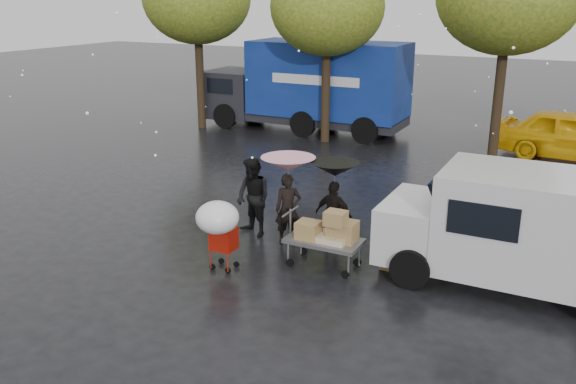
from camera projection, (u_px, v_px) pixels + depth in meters
The scene contains 14 objects.
ground at pixel (286, 257), 12.68m from camera, with size 90.00×90.00×0.00m, color black.
person_pink at pixel (288, 209), 13.19m from camera, with size 0.57×0.37×1.57m, color black.
person_middle at pixel (253, 197), 13.62m from camera, with size 0.87×0.68×1.79m, color black.
person_black at pixel (334, 215), 12.93m from camera, with size 0.88×0.37×1.50m, color black.
umbrella_pink at pixel (288, 164), 12.87m from camera, with size 1.17×1.17×1.95m.
umbrella_black at pixel (335, 169), 12.61m from camera, with size 1.03×1.03×1.92m.
vendor_cart at pixel (328, 233), 12.02m from camera, with size 1.52×0.80×1.27m.
shopping_cart at pixel (218, 221), 11.72m from camera, with size 0.84×0.84×1.46m.
white_van at pixel (526, 229), 11.08m from camera, with size 4.91×2.18×2.20m.
blue_truck at pixel (308, 86), 23.93m from camera, with size 8.30×2.60×3.50m.
box_ground_near at pixel (396, 257), 12.11m from camera, with size 0.54×0.43×0.48m, color olive.
box_ground_far at pixel (428, 263), 11.95m from camera, with size 0.49×0.38×0.38m, color olive.
yellow_taxi at pixel (574, 136), 19.89m from camera, with size 1.93×4.79×1.63m, color #F1B40C.
tree_row at pixel (413, 0), 19.79m from camera, with size 21.60×4.40×7.12m.
Camera 1 is at (5.32, -10.34, 5.24)m, focal length 38.00 mm.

